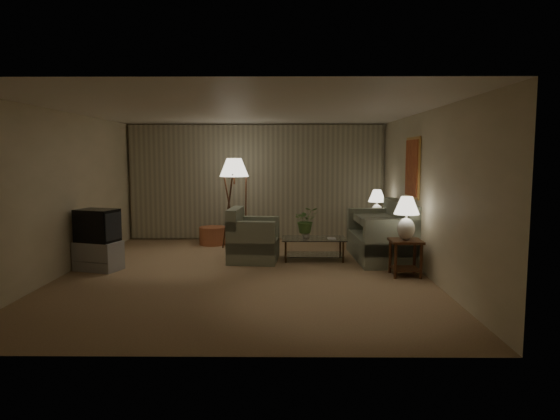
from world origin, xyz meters
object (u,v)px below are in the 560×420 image
object	(u,v)px
armchair	(254,240)
floor_lamp	(234,201)
side_table_near	(405,251)
side_table_far	(376,228)
vase	(306,234)
sofa	(381,236)
crt_tv	(97,225)
ottoman	(213,236)
table_lamp_far	(377,202)
tv_cabinet	(98,256)
table_lamp_near	(406,214)
coffee_table	(314,245)

from	to	relation	value
armchair	floor_lamp	bearing A→B (deg)	23.48
side_table_near	side_table_far	bearing A→B (deg)	90.00
vase	sofa	bearing A→B (deg)	4.00
crt_tv	vase	bearing A→B (deg)	31.66
sofa	ottoman	distance (m)	3.76
side_table_near	table_lamp_far	world-z (taller)	table_lamp_far
armchair	tv_cabinet	size ratio (longest dim) A/B	1.26
vase	table_lamp_near	bearing A→B (deg)	-38.34
armchair	coffee_table	distance (m)	1.14
side_table_near	floor_lamp	size ratio (longest dim) A/B	0.31
table_lamp_far	tv_cabinet	distance (m)	5.70
tv_cabinet	table_lamp_far	bearing A→B (deg)	41.23
floor_lamp	table_lamp_near	bearing A→B (deg)	-40.24
sofa	side_table_near	bearing A→B (deg)	4.30
ottoman	tv_cabinet	bearing A→B (deg)	-123.04
armchair	table_lamp_far	bearing A→B (deg)	-55.89
vase	table_lamp_far	bearing A→B (deg)	40.50
table_lamp_far	coffee_table	world-z (taller)	table_lamp_far
tv_cabinet	vase	xyz separation A→B (m)	(3.62, 0.88, 0.24)
tv_cabinet	side_table_near	bearing A→B (deg)	13.94
side_table_far	table_lamp_far	bearing A→B (deg)	-135.00
sofa	floor_lamp	distance (m)	3.22
sofa	armchair	distance (m)	2.42
table_lamp_far	coffee_table	xyz separation A→B (m)	(-1.43, -1.35, -0.70)
sofa	ottoman	bearing A→B (deg)	-115.89
coffee_table	armchair	bearing A→B (deg)	-174.57
tv_cabinet	vase	world-z (taller)	vase
vase	side_table_far	bearing A→B (deg)	40.50
floor_lamp	vase	xyz separation A→B (m)	(1.48, -1.34, -0.51)
sofa	coffee_table	xyz separation A→B (m)	(-1.28, -0.10, -0.16)
side_table_near	coffee_table	size ratio (longest dim) A/B	0.50
table_lamp_near	vase	xyz separation A→B (m)	(-1.58, 1.25, -0.53)
table_lamp_near	floor_lamp	xyz separation A→B (m)	(-3.06, 2.59, -0.02)
sofa	table_lamp_far	size ratio (longest dim) A/B	3.16
side_table_far	table_lamp_far	distance (m)	0.57
armchair	coffee_table	world-z (taller)	armchair
tv_cabinet	armchair	bearing A→B (deg)	34.31
crt_tv	vase	distance (m)	3.74
coffee_table	tv_cabinet	size ratio (longest dim) A/B	1.42
armchair	tv_cabinet	world-z (taller)	armchair
ottoman	side_table_near	bearing A→B (deg)	-38.69
coffee_table	floor_lamp	xyz separation A→B (m)	(-1.63, 1.34, 0.72)
sofa	table_lamp_far	distance (m)	1.37
sofa	crt_tv	xyz separation A→B (m)	(-5.05, -0.98, 0.34)
armchair	coffee_table	xyz separation A→B (m)	(1.13, 0.11, -0.12)
side_table_far	coffee_table	distance (m)	1.97
tv_cabinet	crt_tv	distance (m)	0.53
floor_lamp	vase	bearing A→B (deg)	-42.15
table_lamp_far	coffee_table	distance (m)	2.09
side_table_far	floor_lamp	xyz separation A→B (m)	(-3.06, -0.01, 0.59)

